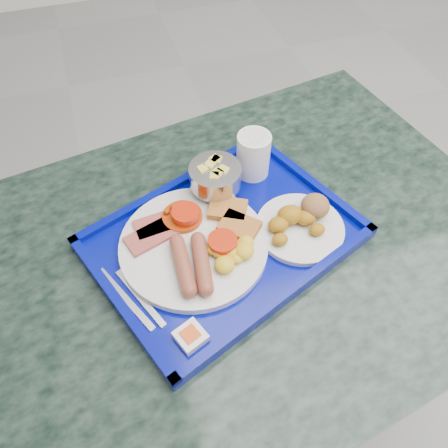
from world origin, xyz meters
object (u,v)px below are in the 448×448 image
(table, at_px, (220,300))
(main_plate, at_px, (199,243))
(bread_plate, at_px, (301,222))
(tray, at_px, (224,239))
(fruit_bowl, at_px, (215,176))
(juice_cup, at_px, (253,154))

(table, xyz_separation_m, main_plate, (-0.04, 0.01, 0.22))
(table, bearing_deg, bread_plate, -0.71)
(main_plate, distance_m, bread_plate, 0.20)
(tray, relative_size, fruit_bowl, 5.46)
(tray, xyz_separation_m, main_plate, (-0.05, -0.01, 0.02))
(bread_plate, bearing_deg, fruit_bowl, 133.23)
(bread_plate, distance_m, fruit_bowl, 0.19)
(bread_plate, xyz_separation_m, fruit_bowl, (-0.13, 0.14, 0.03))
(tray, height_order, bread_plate, bread_plate)
(tray, height_order, juice_cup, juice_cup)
(tray, height_order, fruit_bowl, fruit_bowl)
(table, xyz_separation_m, fruit_bowl, (0.03, 0.14, 0.25))
(main_plate, relative_size, juice_cup, 2.84)
(tray, xyz_separation_m, bread_plate, (0.15, -0.02, 0.02))
(bread_plate, relative_size, fruit_bowl, 1.63)
(fruit_bowl, xyz_separation_m, juice_cup, (0.09, 0.03, 0.00))
(bread_plate, height_order, fruit_bowl, fruit_bowl)
(table, distance_m, bread_plate, 0.28)
(juice_cup, bearing_deg, fruit_bowl, -160.04)
(table, relative_size, main_plate, 4.64)
(fruit_bowl, height_order, juice_cup, juice_cup)
(table, bearing_deg, fruit_bowl, 76.04)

